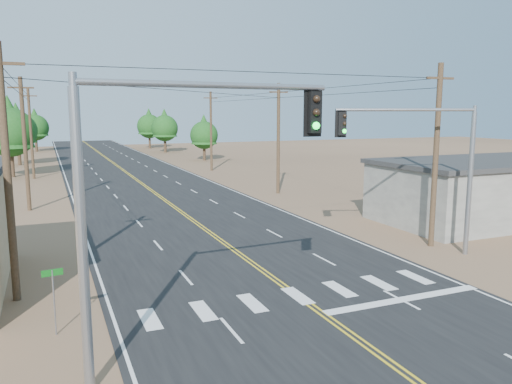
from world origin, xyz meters
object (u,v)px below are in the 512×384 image
signal_mast_right (431,154)px  street_sign (53,291)px  building_right (488,191)px  signal_mast_left (162,176)px

signal_mast_right → street_sign: 18.75m
building_right → street_sign: 29.26m
building_right → street_sign: bearing=-164.1°
building_right → signal_mast_left: (-25.22, -11.88, 3.70)m
signal_mast_left → street_sign: bearing=123.6°
building_right → street_sign: (-28.14, -8.00, -0.47)m
signal_mast_right → street_sign: bearing=-150.8°
building_right → signal_mast_left: signal_mast_left is taller
signal_mast_left → street_sign: (-2.91, 3.88, -4.17)m
building_right → signal_mast_right: signal_mast_right is taller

